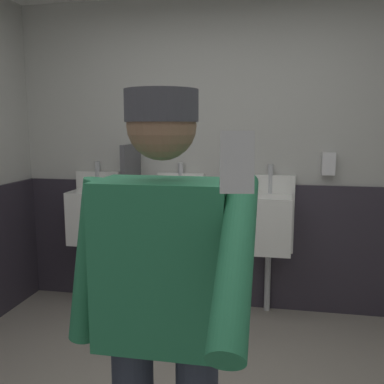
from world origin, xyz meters
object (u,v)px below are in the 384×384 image
object	(u,v)px
urinal_middle	(178,219)
person	(163,308)
urinal_right	(269,223)
cell_phone	(237,162)
soap_dispenser	(328,164)
urinal_left	(93,216)

from	to	relation	value
urinal_middle	person	size ratio (longest dim) A/B	0.75
urinal_right	cell_phone	size ratio (longest dim) A/B	11.27
urinal_middle	person	world-z (taller)	person
urinal_right	soap_dispenser	size ratio (longest dim) A/B	6.89
urinal_right	soap_dispenser	world-z (taller)	soap_dispenser
urinal_left	urinal_right	size ratio (longest dim) A/B	1.00
urinal_middle	urinal_right	bearing A→B (deg)	0.00
urinal_middle	cell_phone	size ratio (longest dim) A/B	11.27
urinal_middle	soap_dispenser	distance (m)	1.30
urinal_middle	urinal_left	bearing A→B (deg)	180.00
soap_dispenser	urinal_middle	bearing A→B (deg)	-174.31
urinal_left	urinal_right	world-z (taller)	same
person	cell_phone	size ratio (longest dim) A/B	15.02
urinal_left	person	world-z (taller)	person
person	soap_dispenser	bearing A→B (deg)	71.13
urinal_left	soap_dispenser	xyz separation A→B (m)	(1.95, 0.12, 0.47)
urinal_left	cell_phone	world-z (taller)	cell_phone
urinal_left	person	distance (m)	2.44
urinal_middle	soap_dispenser	bearing A→B (deg)	5.69
urinal_right	person	bearing A→B (deg)	-98.53
urinal_left	urinal_middle	distance (m)	0.75
urinal_middle	person	distance (m)	2.18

